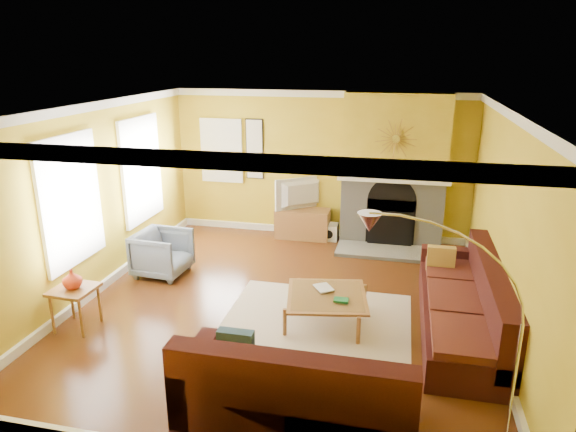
% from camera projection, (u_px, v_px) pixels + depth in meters
% --- Properties ---
extents(floor, '(5.50, 6.00, 0.02)m').
position_uv_depth(floor, '(283.00, 305.00, 7.13)').
color(floor, brown).
rests_on(floor, ground).
extents(ceiling, '(5.50, 6.00, 0.02)m').
position_uv_depth(ceiling, '(283.00, 107.00, 6.30)').
color(ceiling, white).
rests_on(ceiling, ground).
extents(wall_back, '(5.50, 0.02, 2.70)m').
position_uv_depth(wall_back, '(320.00, 165.00, 9.51)').
color(wall_back, gold).
rests_on(wall_back, ground).
extents(wall_front, '(5.50, 0.02, 2.70)m').
position_uv_depth(wall_front, '(194.00, 326.00, 3.92)').
color(wall_front, gold).
rests_on(wall_front, ground).
extents(wall_left, '(0.02, 6.00, 2.70)m').
position_uv_depth(wall_left, '(95.00, 199.00, 7.29)').
color(wall_left, gold).
rests_on(wall_left, ground).
extents(wall_right, '(0.02, 6.00, 2.70)m').
position_uv_depth(wall_right, '(507.00, 227.00, 6.14)').
color(wall_right, gold).
rests_on(wall_right, ground).
extents(baseboard, '(5.50, 6.00, 0.12)m').
position_uv_depth(baseboard, '(283.00, 301.00, 7.11)').
color(baseboard, white).
rests_on(baseboard, floor).
extents(crown_molding, '(5.50, 6.00, 0.12)m').
position_uv_depth(crown_molding, '(283.00, 112.00, 6.32)').
color(crown_molding, white).
rests_on(crown_molding, ceiling).
extents(window_left_near, '(0.06, 1.22, 1.72)m').
position_uv_depth(window_left_near, '(141.00, 170.00, 8.45)').
color(window_left_near, white).
rests_on(window_left_near, wall_left).
extents(window_left_far, '(0.06, 1.22, 1.72)m').
position_uv_depth(window_left_far, '(70.00, 201.00, 6.68)').
color(window_left_far, white).
rests_on(window_left_far, wall_left).
extents(window_back, '(0.82, 0.06, 1.22)m').
position_uv_depth(window_back, '(222.00, 151.00, 9.80)').
color(window_back, white).
rests_on(window_back, wall_back).
extents(wall_art, '(0.34, 0.04, 1.14)m').
position_uv_depth(wall_art, '(255.00, 149.00, 9.66)').
color(wall_art, white).
rests_on(wall_art, wall_back).
extents(fireplace, '(1.80, 0.40, 2.70)m').
position_uv_depth(fireplace, '(394.00, 171.00, 9.04)').
color(fireplace, gray).
rests_on(fireplace, floor).
extents(mantel, '(1.92, 0.22, 0.08)m').
position_uv_depth(mantel, '(393.00, 180.00, 8.84)').
color(mantel, white).
rests_on(mantel, fireplace).
extents(hearth, '(1.80, 0.70, 0.06)m').
position_uv_depth(hearth, '(388.00, 252.00, 8.93)').
color(hearth, gray).
rests_on(hearth, floor).
extents(sunburst, '(0.70, 0.04, 0.70)m').
position_uv_depth(sunburst, '(396.00, 139.00, 8.64)').
color(sunburst, olive).
rests_on(sunburst, fireplace).
extents(rug, '(2.40, 1.80, 0.02)m').
position_uv_depth(rug, '(318.00, 318.00, 6.77)').
color(rug, beige).
rests_on(rug, floor).
extents(sectional_sofa, '(3.20, 3.91, 0.90)m').
position_uv_depth(sectional_sofa, '(364.00, 309.00, 6.06)').
color(sectional_sofa, '#3C1413').
rests_on(sectional_sofa, floor).
extents(coffee_table, '(1.16, 1.16, 0.40)m').
position_uv_depth(coffee_table, '(327.00, 308.00, 6.61)').
color(coffee_table, white).
rests_on(coffee_table, floor).
extents(media_console, '(1.00, 0.45, 0.55)m').
position_uv_depth(media_console, '(303.00, 223.00, 9.64)').
color(media_console, '#9A6838').
rests_on(media_console, floor).
extents(tv, '(0.89, 0.74, 0.59)m').
position_uv_depth(tv, '(303.00, 194.00, 9.46)').
color(tv, black).
rests_on(tv, media_console).
extents(subwoofer, '(0.30, 0.30, 0.30)m').
position_uv_depth(subwoofer, '(330.00, 232.00, 9.57)').
color(subwoofer, white).
rests_on(subwoofer, floor).
extents(armchair, '(0.83, 0.81, 0.71)m').
position_uv_depth(armchair, '(162.00, 253.00, 8.00)').
color(armchair, slate).
rests_on(armchair, floor).
extents(side_table, '(0.52, 0.52, 0.55)m').
position_uv_depth(side_table, '(76.00, 308.00, 6.46)').
color(side_table, '#9A6838').
rests_on(side_table, floor).
extents(vase, '(0.27, 0.27, 0.25)m').
position_uv_depth(vase, '(72.00, 279.00, 6.34)').
color(vase, red).
rests_on(vase, side_table).
extents(book, '(0.31, 0.33, 0.03)m').
position_uv_depth(book, '(317.00, 289.00, 6.67)').
color(book, white).
rests_on(book, coffee_table).
extents(arc_lamp, '(1.35, 0.36, 2.12)m').
position_uv_depth(arc_lamp, '(445.00, 340.00, 4.27)').
color(arc_lamp, silver).
rests_on(arc_lamp, floor).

